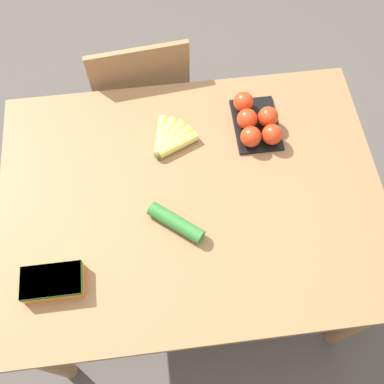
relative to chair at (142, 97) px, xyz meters
The scene contains 7 objects.
ground_plane 0.82m from the chair, 77.38° to the right, with size 12.00×12.00×0.00m, color #4C4742.
dining_table 0.70m from the chair, 77.38° to the right, with size 1.29×0.96×0.75m.
chair is the anchor object (origin of this frame).
banana_bunch 0.55m from the chair, 77.83° to the right, with size 0.16×0.17×0.04m.
tomato_pack 0.67m from the chair, 46.02° to the right, with size 0.16×0.23×0.08m.
carrot_bag 1.01m from the chair, 108.47° to the right, with size 0.18×0.10×0.05m.
cucumber_near 0.83m from the chair, 83.65° to the right, with size 0.18×0.16×0.05m.
Camera 1 is at (-0.08, -0.65, 2.10)m, focal length 42.00 mm.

